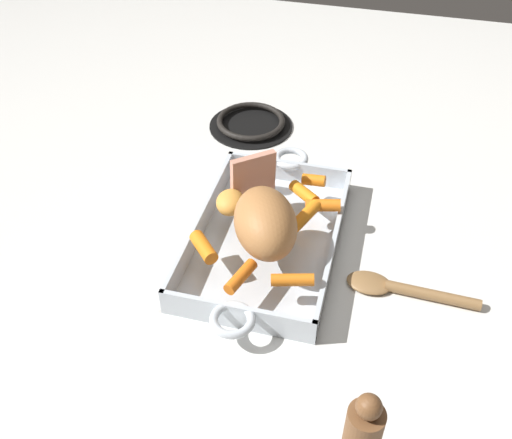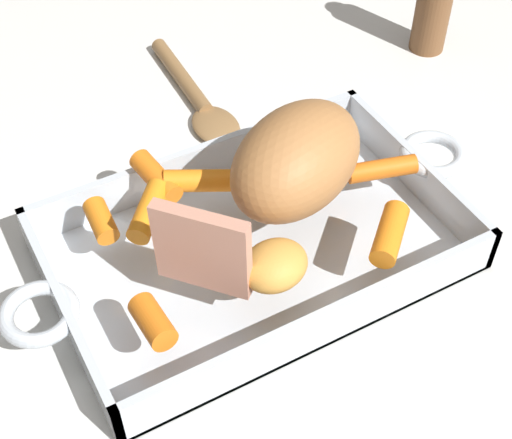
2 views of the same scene
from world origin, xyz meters
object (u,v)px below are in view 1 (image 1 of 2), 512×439
(potato_corner, at_px, (231,202))
(stove_burner_rear, at_px, (251,123))
(baby_carrot_southeast, at_px, (241,276))
(baby_carrot_short, at_px, (204,247))
(baby_carrot_center_right, at_px, (304,193))
(baby_carrot_northwest, at_px, (314,180))
(baby_carrot_long, at_px, (305,216))
(serving_spoon, at_px, (401,289))
(roasting_dish, at_px, (266,239))
(baby_carrot_southwest, at_px, (323,205))
(roast_slice_thin, at_px, (253,176))
(baby_carrot_northeast, at_px, (292,280))
(baby_carrot_center_left, at_px, (248,168))
(pork_roast, at_px, (265,223))

(potato_corner, height_order, stove_burner_rear, potato_corner)
(baby_carrot_southeast, relative_size, baby_carrot_short, 1.07)
(baby_carrot_center_right, xyz_separation_m, baby_carrot_northwest, (0.04, -0.01, -0.00))
(baby_carrot_long, height_order, serving_spoon, baby_carrot_long)
(baby_carrot_southeast, height_order, serving_spoon, baby_carrot_southeast)
(roasting_dish, distance_m, baby_carrot_southwest, 0.11)
(roast_slice_thin, xyz_separation_m, baby_carrot_southeast, (-0.21, -0.03, -0.03))
(baby_carrot_southeast, xyz_separation_m, baby_carrot_northwest, (0.26, -0.06, 0.00))
(serving_spoon, bearing_deg, stove_burner_rear, -46.87)
(roast_slice_thin, distance_m, baby_carrot_southeast, 0.21)
(roasting_dish, xyz_separation_m, baby_carrot_southwest, (0.06, -0.09, 0.04))
(baby_carrot_northeast, distance_m, potato_corner, 0.20)
(baby_carrot_southwest, height_order, baby_carrot_center_right, same)
(roast_slice_thin, bearing_deg, baby_carrot_northwest, -61.72)
(roast_slice_thin, relative_size, stove_burner_rear, 0.45)
(baby_carrot_short, relative_size, baby_carrot_center_right, 1.00)
(baby_carrot_northeast, height_order, baby_carrot_center_right, baby_carrot_center_right)
(baby_carrot_northwest, bearing_deg, baby_carrot_northeast, -177.14)
(baby_carrot_long, bearing_deg, baby_carrot_southeast, 156.86)
(potato_corner, height_order, serving_spoon, potato_corner)
(baby_carrot_center_left, height_order, baby_carrot_long, baby_carrot_center_left)
(baby_carrot_northeast, distance_m, baby_carrot_long, 0.15)
(roast_slice_thin, distance_m, baby_carrot_short, 0.17)
(potato_corner, bearing_deg, baby_carrot_center_right, -60.64)
(roast_slice_thin, distance_m, baby_carrot_southwest, 0.13)
(potato_corner, bearing_deg, serving_spoon, -103.32)
(baby_carrot_center_right, bearing_deg, baby_carrot_northwest, -13.44)
(serving_spoon, bearing_deg, baby_carrot_southwest, -34.98)
(roasting_dish, bearing_deg, baby_carrot_center_left, 27.13)
(baby_carrot_northeast, bearing_deg, baby_carrot_short, 78.10)
(stove_burner_rear, bearing_deg, baby_carrot_center_left, -166.29)
(baby_carrot_short, relative_size, baby_carrot_northwest, 1.49)
(baby_carrot_northwest, xyz_separation_m, baby_carrot_long, (-0.10, -0.00, 0.00))
(roasting_dish, distance_m, baby_carrot_northeast, 0.15)
(baby_carrot_southeast, bearing_deg, serving_spoon, -71.14)
(baby_carrot_short, distance_m, potato_corner, 0.11)
(roasting_dish, xyz_separation_m, pork_roast, (-0.05, -0.01, 0.08))
(baby_carrot_northeast, bearing_deg, baby_carrot_center_right, 6.18)
(baby_carrot_short, relative_size, potato_corner, 1.04)
(pork_roast, height_order, baby_carrot_southeast, pork_roast)
(baby_carrot_southwest, distance_m, baby_carrot_short, 0.22)
(baby_carrot_northeast, bearing_deg, baby_carrot_northwest, 2.86)
(roast_slice_thin, bearing_deg, baby_carrot_southwest, -95.49)
(baby_carrot_southeast, xyz_separation_m, potato_corner, (0.15, 0.06, 0.01))
(baby_carrot_short, bearing_deg, baby_carrot_center_right, -36.40)
(roasting_dish, relative_size, baby_carrot_southwest, 7.96)
(pork_roast, bearing_deg, baby_carrot_center_right, -16.39)
(baby_carrot_southwest, bearing_deg, baby_carrot_long, 144.61)
(roasting_dish, xyz_separation_m, baby_carrot_short, (-0.09, 0.08, 0.05))
(baby_carrot_northwest, bearing_deg, baby_carrot_southwest, -156.96)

